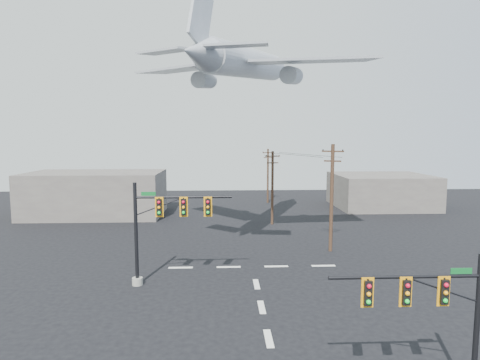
{
  "coord_description": "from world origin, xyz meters",
  "views": [
    {
      "loc": [
        -2.4,
        -20.5,
        10.88
      ],
      "look_at": [
        -1.34,
        5.0,
        8.09
      ],
      "focal_mm": 30.0,
      "sensor_mm": 36.0,
      "label": 1
    }
  ],
  "objects_px": {
    "signal_mast_near": "(440,321)",
    "utility_pole_c": "(268,175)",
    "signal_mast_far": "(160,228)",
    "utility_pole_b": "(272,186)",
    "airliner": "(247,64)",
    "utility_pole_a": "(332,196)"
  },
  "relations": [
    {
      "from": "signal_mast_far",
      "to": "airliner",
      "type": "distance_m",
      "value": 18.63
    },
    {
      "from": "signal_mast_far",
      "to": "utility_pole_b",
      "type": "relative_size",
      "value": 0.84
    },
    {
      "from": "utility_pole_c",
      "to": "utility_pole_b",
      "type": "bearing_deg",
      "value": -84.74
    },
    {
      "from": "utility_pole_b",
      "to": "utility_pole_c",
      "type": "relative_size",
      "value": 1.03
    },
    {
      "from": "utility_pole_b",
      "to": "airliner",
      "type": "bearing_deg",
      "value": -121.4
    },
    {
      "from": "utility_pole_b",
      "to": "utility_pole_c",
      "type": "xyz_separation_m",
      "value": [
        1.24,
        16.26,
        -0.12
      ]
    },
    {
      "from": "signal_mast_near",
      "to": "utility_pole_a",
      "type": "distance_m",
      "value": 22.11
    },
    {
      "from": "signal_mast_near",
      "to": "utility_pole_b",
      "type": "xyz_separation_m",
      "value": [
        -2.58,
        33.83,
        1.18
      ]
    },
    {
      "from": "utility_pole_b",
      "to": "airliner",
      "type": "relative_size",
      "value": 0.36
    },
    {
      "from": "utility_pole_a",
      "to": "utility_pole_b",
      "type": "height_order",
      "value": "utility_pole_a"
    },
    {
      "from": "signal_mast_far",
      "to": "airliner",
      "type": "relative_size",
      "value": 0.3
    },
    {
      "from": "utility_pole_a",
      "to": "utility_pole_c",
      "type": "xyz_separation_m",
      "value": [
        -2.9,
        28.11,
        -0.69
      ]
    },
    {
      "from": "utility_pole_b",
      "to": "utility_pole_a",
      "type": "bearing_deg",
      "value": -80.36
    },
    {
      "from": "utility_pole_a",
      "to": "airliner",
      "type": "height_order",
      "value": "airliner"
    },
    {
      "from": "utility_pole_a",
      "to": "utility_pole_b",
      "type": "xyz_separation_m",
      "value": [
        -4.14,
        11.85,
        -0.57
      ]
    },
    {
      "from": "utility_pole_b",
      "to": "airliner",
      "type": "height_order",
      "value": "airliner"
    },
    {
      "from": "signal_mast_far",
      "to": "utility_pole_b",
      "type": "xyz_separation_m",
      "value": [
        10.63,
        20.02,
        0.46
      ]
    },
    {
      "from": "utility_pole_a",
      "to": "utility_pole_c",
      "type": "relative_size",
      "value": 1.15
    },
    {
      "from": "signal_mast_near",
      "to": "utility_pole_b",
      "type": "relative_size",
      "value": 0.7
    },
    {
      "from": "signal_mast_near",
      "to": "utility_pole_c",
      "type": "relative_size",
      "value": 0.72
    },
    {
      "from": "signal_mast_near",
      "to": "signal_mast_far",
      "type": "xyz_separation_m",
      "value": [
        -13.2,
        13.81,
        0.72
      ]
    },
    {
      "from": "signal_mast_near",
      "to": "utility_pole_b",
      "type": "height_order",
      "value": "utility_pole_b"
    }
  ]
}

